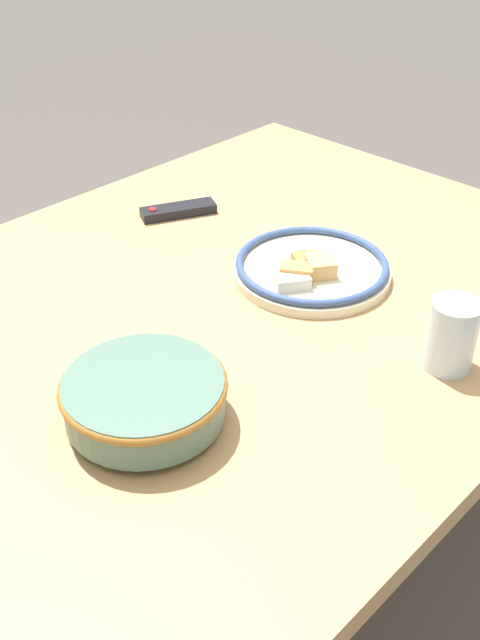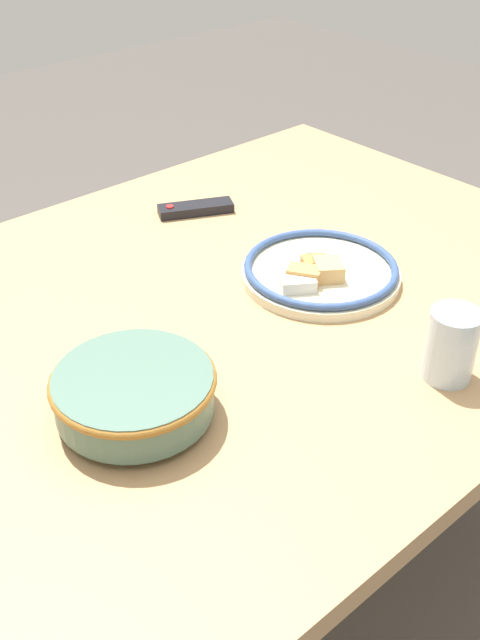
% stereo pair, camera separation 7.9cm
% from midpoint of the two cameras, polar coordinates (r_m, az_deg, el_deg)
% --- Properties ---
extents(ground_plane, '(8.00, 8.00, 0.00)m').
position_cam_midpoint_polar(ground_plane, '(1.82, 0.57, -18.80)').
color(ground_plane, '#4C4742').
extents(dining_table, '(1.47, 1.07, 0.75)m').
position_cam_midpoint_polar(dining_table, '(1.34, 0.73, -1.17)').
color(dining_table, tan).
rests_on(dining_table, ground_plane).
extents(noodle_bowl, '(0.23, 0.23, 0.07)m').
position_cam_midpoint_polar(noodle_bowl, '(1.04, -5.93, -5.53)').
color(noodle_bowl, '#4C6B5B').
rests_on(noodle_bowl, dining_table).
extents(food_plate, '(0.29, 0.29, 0.05)m').
position_cam_midpoint_polar(food_plate, '(1.37, 7.75, 3.67)').
color(food_plate, beige).
rests_on(food_plate, dining_table).
extents(tv_remote, '(0.16, 0.11, 0.02)m').
position_cam_midpoint_polar(tv_remote, '(1.60, -1.99, 8.47)').
color(tv_remote, black).
rests_on(tv_remote, dining_table).
extents(drinking_glass, '(0.08, 0.08, 0.11)m').
position_cam_midpoint_polar(drinking_glass, '(1.15, 17.69, -1.89)').
color(drinking_glass, silver).
rests_on(drinking_glass, dining_table).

